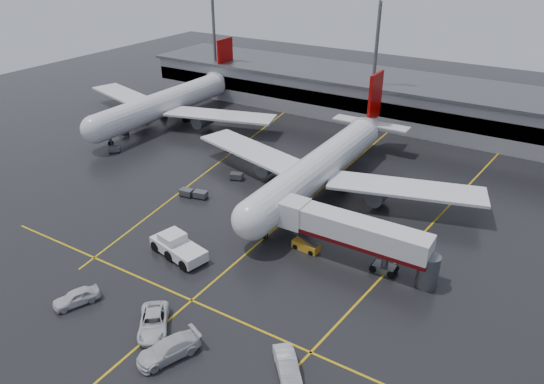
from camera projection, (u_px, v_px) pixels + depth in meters
The scene contains 22 objects.
ground at pixel (291, 215), 71.43m from camera, with size 220.00×220.00×0.00m, color black.
apron_line_centre at pixel (291, 215), 71.42m from camera, with size 0.25×90.00×0.02m, color gold.
apron_line_stop at pixel (192, 300), 54.76m from camera, with size 60.00×0.25×0.02m, color gold.
apron_line_left at pixel (221, 161), 88.30m from camera, with size 0.25×70.00×0.02m, color gold.
apron_line_right at pixel (438, 218), 70.61m from camera, with size 0.25×70.00×0.02m, color gold.
terminal at pixel (404, 101), 105.74m from camera, with size 122.00×19.00×8.60m.
light_mast_left at pixel (214, 35), 117.55m from camera, with size 3.00×1.20×25.45m.
light_mast_mid at pixel (376, 54), 98.92m from camera, with size 3.00×1.20×25.45m.
main_airliner at pixel (323, 164), 76.84m from camera, with size 48.80×45.60×14.10m.
second_airliner at pixel (169, 102), 105.48m from camera, with size 48.80×45.60×14.10m.
jet_bridge at pixel (354, 234), 59.55m from camera, with size 19.90×3.40×6.05m.
pushback_tractor at pixel (177, 247), 62.06m from camera, with size 8.38×4.90×2.82m.
belt_loader at pixel (306, 246), 63.37m from camera, with size 3.60×1.89×2.21m.
service_van_a at pixel (154, 322), 50.45m from camera, with size 2.81×6.09×1.69m, color silver.
service_van_b at pixel (168, 349), 47.12m from camera, with size 2.51×6.18×1.79m, color silver.
service_van_c at pixel (287, 365), 45.43m from camera, with size 1.76×5.05×1.66m, color silver.
service_van_d at pixel (76, 297), 53.98m from camera, with size 1.96×4.88×1.66m, color silver.
baggage_cart_a at pixel (200, 194), 75.71m from camera, with size 2.22×1.68×1.12m.
baggage_cart_b at pixel (187, 192), 76.32m from camera, with size 2.12×1.50×1.12m.
baggage_cart_c at pixel (237, 176), 81.44m from camera, with size 2.32×1.90×1.12m.
baggage_cart_d at pixel (123, 131), 100.05m from camera, with size 2.22×1.68×1.12m.
baggage_cart_e at pixel (114, 149), 91.63m from camera, with size 2.36×2.29×1.12m.
Camera 1 is at (30.13, -54.25, 35.62)m, focal length 33.17 mm.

